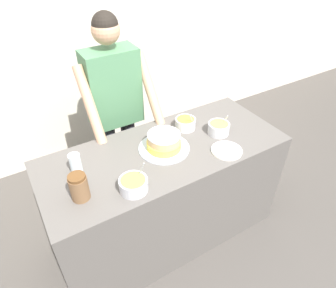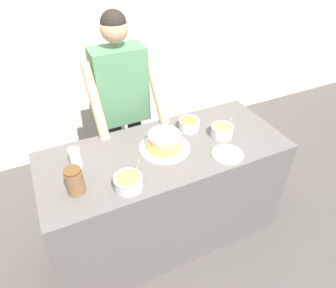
# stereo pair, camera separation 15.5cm
# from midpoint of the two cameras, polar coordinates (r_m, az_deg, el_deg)

# --- Properties ---
(ground_plane) EXTENTS (14.00, 14.00, 0.00)m
(ground_plane) POSITION_cam_midpoint_polar(r_m,az_deg,el_deg) (2.57, 2.18, -21.65)
(ground_plane) COLOR #4C4742
(wall_back) EXTENTS (10.00, 0.05, 2.60)m
(wall_back) POSITION_cam_midpoint_polar(r_m,az_deg,el_deg) (3.16, -16.68, 19.29)
(wall_back) COLOR beige
(wall_back) RESTS_ON ground_plane
(counter) EXTENTS (1.75, 0.73, 0.90)m
(counter) POSITION_cam_midpoint_polar(r_m,az_deg,el_deg) (2.40, -2.36, -9.59)
(counter) COLOR #5B5651
(counter) RESTS_ON ground_plane
(person_baker) EXTENTS (0.56, 0.48, 1.70)m
(person_baker) POSITION_cam_midpoint_polar(r_m,az_deg,el_deg) (2.49, -11.91, 8.14)
(person_baker) COLOR #2D2D38
(person_baker) RESTS_ON ground_plane
(cake) EXTENTS (0.36, 0.36, 0.12)m
(cake) POSITION_cam_midpoint_polar(r_m,az_deg,el_deg) (2.08, -2.81, 0.28)
(cake) COLOR silver
(cake) RESTS_ON counter
(frosting_bowl_olive) EXTENTS (0.17, 0.17, 0.19)m
(frosting_bowl_olive) POSITION_cam_midpoint_polar(r_m,az_deg,el_deg) (1.80, -9.07, -7.68)
(frosting_bowl_olive) COLOR silver
(frosting_bowl_olive) RESTS_ON counter
(frosting_bowl_yellow) EXTENTS (0.16, 0.16, 0.14)m
(frosting_bowl_yellow) POSITION_cam_midpoint_polar(r_m,az_deg,el_deg) (2.25, 7.70, 3.01)
(frosting_bowl_yellow) COLOR silver
(frosting_bowl_yellow) RESTS_ON counter
(frosting_bowl_orange) EXTENTS (0.16, 0.16, 0.15)m
(frosting_bowl_orange) POSITION_cam_midpoint_polar(r_m,az_deg,el_deg) (2.29, 1.41, 3.96)
(frosting_bowl_orange) COLOR silver
(frosting_bowl_orange) RESTS_ON counter
(drinking_glass) EXTENTS (0.07, 0.07, 0.14)m
(drinking_glass) POSITION_cam_midpoint_polar(r_m,az_deg,el_deg) (1.99, -19.35, -3.59)
(drinking_glass) COLOR silver
(drinking_glass) RESTS_ON counter
(ceramic_plate) EXTENTS (0.22, 0.22, 0.01)m
(ceramic_plate) POSITION_cam_midpoint_polar(r_m,az_deg,el_deg) (2.10, 9.05, -1.31)
(ceramic_plate) COLOR white
(ceramic_plate) RESTS_ON counter
(stoneware_jar) EXTENTS (0.11, 0.11, 0.17)m
(stoneware_jar) POSITION_cam_midpoint_polar(r_m,az_deg,el_deg) (1.80, -19.00, -7.86)
(stoneware_jar) COLOR brown
(stoneware_jar) RESTS_ON counter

